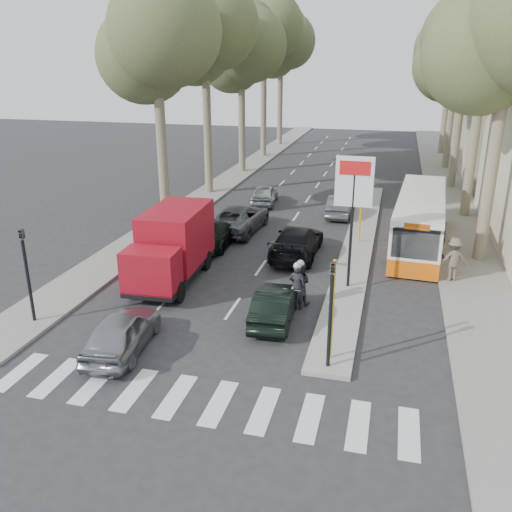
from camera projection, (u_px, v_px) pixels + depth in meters
The scene contains 28 objects.
ground at pixel (241, 335), 19.04m from camera, with size 120.00×120.00×0.00m, color #28282B.
sidewalk_right at pixel (447, 190), 39.73m from camera, with size 3.20×70.00×0.12m, color gray.
median_left at pixel (241, 171), 46.36m from camera, with size 2.40×64.00×0.12m, color gray.
traffic_island at pixel (359, 243), 28.25m from camera, with size 1.50×26.00×0.16m, color gray.
billboard at pixel (353, 204), 21.55m from camera, with size 1.50×12.10×5.60m.
traffic_light_island at pixel (331, 297), 16.06m from camera, with size 0.16×0.41×3.60m.
traffic_light_left at pixel (25, 260), 19.07m from camera, with size 0.16×0.41×3.60m.
tree_l_a at pixel (158, 33), 28.34m from camera, with size 7.40×7.20×14.10m.
tree_l_b at pixel (207, 27), 35.39m from camera, with size 7.40×7.20×14.88m.
tree_l_c at pixel (243, 46), 42.98m from camera, with size 7.40×7.20×13.71m.
tree_l_d at pixel (266, 28), 49.68m from camera, with size 7.40×7.20×15.66m.
tree_l_e at pixel (282, 42), 57.33m from camera, with size 7.40×7.20×14.49m.
tree_r_b at pixel (494, 14), 29.42m from camera, with size 7.40×7.20×15.27m.
tree_r_c at pixel (469, 50), 37.33m from camera, with size 7.40×7.20×13.32m.
tree_r_d at pixel (462, 33), 44.10m from camera, with size 7.40×7.20×14.88m.
tree_r_e at pixel (454, 45), 51.59m from camera, with size 7.40×7.20×14.10m.
silver_hatchback at pixel (122, 332), 17.81m from camera, with size 1.62×4.03×1.37m, color gray.
dark_hatchback at pixel (275, 305), 19.90m from camera, with size 1.35×3.88×1.28m, color black.
queue_car_a at pixel (239, 218), 30.33m from camera, with size 2.44×5.28×1.47m, color #4C4E54.
queue_car_b at pixel (297, 242), 26.41m from camera, with size 2.09×5.13×1.49m, color black.
queue_car_c at pixel (264, 194), 35.93m from camera, with size 1.55×3.85×1.31m, color #AAAEB3.
queue_car_d at pixel (340, 206), 33.20m from camera, with size 1.37×3.92×1.29m, color #55575D.
queue_car_e at pixel (214, 233), 27.93m from camera, with size 1.90×4.68×1.36m, color black.
red_truck at pixel (173, 245), 23.20m from camera, with size 2.45×5.89×3.10m.
city_bus at pixel (420, 219), 27.72m from camera, with size 2.89×10.35×2.69m.
motorcycle at pixel (298, 286), 20.91m from camera, with size 0.89×2.29×1.95m.
pedestrian_near at pixel (442, 239), 25.82m from camera, with size 1.07×0.52×1.83m, color #3F3651.
pedestrian_far at pixel (453, 259), 23.14m from camera, with size 1.24×0.55×1.93m, color #645A4B.
Camera 1 is at (4.75, -16.25, 9.17)m, focal length 38.00 mm.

